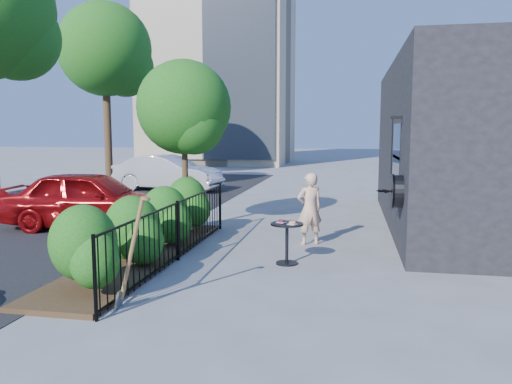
% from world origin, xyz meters
% --- Properties ---
extents(ground, '(120.00, 120.00, 0.00)m').
position_xyz_m(ground, '(0.00, 0.00, 0.00)').
color(ground, gray).
rests_on(ground, ground).
extents(fence, '(0.05, 6.05, 1.10)m').
position_xyz_m(fence, '(-1.50, 0.00, 0.56)').
color(fence, black).
rests_on(fence, ground).
extents(planting_bed, '(1.30, 6.00, 0.08)m').
position_xyz_m(planting_bed, '(-2.20, 0.00, 0.04)').
color(planting_bed, '#382616').
rests_on(planting_bed, ground).
extents(shrubs, '(1.10, 5.60, 1.24)m').
position_xyz_m(shrubs, '(-2.10, 0.10, 0.70)').
color(shrubs, '#1B5313').
rests_on(shrubs, ground).
extents(patio_tree, '(2.20, 2.20, 3.94)m').
position_xyz_m(patio_tree, '(-2.24, 2.76, 2.76)').
color(patio_tree, '#3F2B19').
rests_on(patio_tree, ground).
extents(street, '(9.00, 30.00, 0.01)m').
position_xyz_m(street, '(-7.00, 3.00, 0.00)').
color(street, black).
rests_on(street, ground).
extents(street_tree_far, '(4.40, 4.40, 8.28)m').
position_xyz_m(street_tree_far, '(-9.94, 13.96, 5.92)').
color(street_tree_far, '#3F2B19').
rests_on(street_tree_far, ground).
extents(cafe_table, '(0.58, 0.58, 0.78)m').
position_xyz_m(cafe_table, '(0.48, 0.11, 0.51)').
color(cafe_table, black).
rests_on(cafe_table, ground).
extents(woman, '(0.65, 0.56, 1.49)m').
position_xyz_m(woman, '(0.74, 1.76, 0.75)').
color(woman, beige).
rests_on(woman, ground).
extents(shovel, '(0.52, 0.20, 1.55)m').
position_xyz_m(shovel, '(-1.26, -2.53, 0.68)').
color(shovel, brown).
rests_on(shovel, ground).
extents(car_red, '(4.30, 2.04, 1.42)m').
position_xyz_m(car_red, '(-4.57, 2.48, 0.71)').
color(car_red, maroon).
rests_on(car_red, ground).
extents(car_silver, '(4.45, 2.08, 1.41)m').
position_xyz_m(car_silver, '(-5.55, 10.22, 0.71)').
color(car_silver, '#B5B5BA').
rests_on(car_silver, ground).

